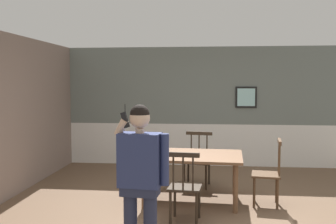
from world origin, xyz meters
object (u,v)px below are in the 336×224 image
at_px(chair_by_doorway, 185,187).
at_px(chair_near_window, 268,173).
at_px(chair_at_table_head, 197,160).
at_px(dining_table, 192,160).
at_px(person_figure, 141,172).

bearing_deg(chair_by_doorway, chair_near_window, 40.37).
bearing_deg(chair_near_window, chair_at_table_head, 55.02).
relative_size(dining_table, chair_at_table_head, 1.67).
bearing_deg(person_figure, dining_table, -96.10).
bearing_deg(person_figure, chair_at_table_head, -93.47).
xyz_separation_m(chair_near_window, chair_by_doorway, (-1.20, -0.85, -0.01)).
relative_size(dining_table, person_figure, 0.98).
relative_size(chair_by_doorway, chair_at_table_head, 1.01).
height_order(dining_table, chair_near_window, chair_near_window).
bearing_deg(dining_table, person_figure, -102.22).
distance_m(chair_by_doorway, person_figure, 1.27).
bearing_deg(person_figure, chair_near_window, -122.71).
distance_m(dining_table, chair_by_doorway, 0.94).
distance_m(dining_table, chair_at_table_head, 0.94).
relative_size(chair_by_doorway, person_figure, 0.59).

